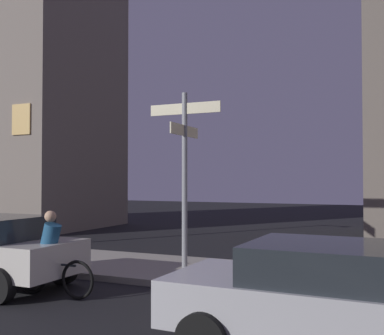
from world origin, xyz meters
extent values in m
cube|color=gray|center=(0.00, 7.30, 0.07)|extent=(40.00, 2.99, 0.14)
cylinder|color=gray|center=(0.06, 6.61, 2.12)|extent=(0.12, 0.12, 3.97)
cube|color=beige|center=(0.06, 6.61, 3.76)|extent=(1.67, 0.03, 0.24)
cube|color=beige|center=(0.06, 6.61, 3.27)|extent=(0.03, 1.40, 0.24)
cylinder|color=black|center=(-2.14, 5.28, 0.32)|extent=(0.64, 0.23, 0.64)
cube|color=#B7B7BC|center=(3.57, 3.36, 0.65)|extent=(4.16, 1.90, 0.59)
cube|color=#23282D|center=(3.65, 3.36, 1.18)|extent=(2.21, 1.71, 0.46)
cylinder|color=black|center=(2.23, 4.30, 0.32)|extent=(0.64, 0.23, 0.64)
sphere|color=#F9EFCC|center=(1.48, 2.79, 0.65)|extent=(0.16, 0.16, 0.16)
sphere|color=#F9EFCC|center=(1.51, 4.02, 0.65)|extent=(0.16, 0.16, 0.16)
torus|color=black|center=(-1.07, 4.38, 0.36)|extent=(0.72, 0.07, 0.72)
torus|color=black|center=(-2.17, 4.39, 0.36)|extent=(0.72, 0.07, 0.72)
cylinder|color=black|center=(-1.62, 4.38, 0.61)|extent=(1.00, 0.06, 0.04)
cylinder|color=navy|center=(-1.72, 4.38, 1.08)|extent=(0.46, 0.33, 0.61)
sphere|color=tan|center=(-1.72, 4.38, 1.50)|extent=(0.22, 0.22, 0.22)
cylinder|color=black|center=(-1.67, 4.47, 0.58)|extent=(0.34, 0.12, 0.55)
cylinder|color=black|center=(-1.68, 4.29, 0.58)|extent=(0.34, 0.12, 0.55)
cube|color=slate|center=(-12.11, 14.32, 9.16)|extent=(8.08, 6.18, 18.31)
cube|color=#F2C672|center=(-9.07, 11.20, 4.55)|extent=(0.90, 0.06, 1.20)
camera|label=1|loc=(4.31, -2.61, 2.20)|focal=43.48mm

